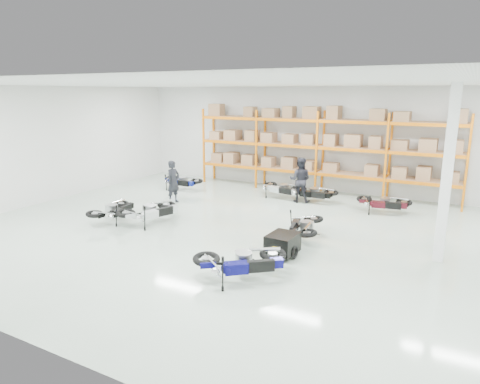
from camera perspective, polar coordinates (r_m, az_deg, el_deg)
The scene contains 14 objects.
room at distance 12.61m, azimuth 1.49°, elevation 3.99°, with size 18.00×18.00×18.00m.
pallet_rack at distance 18.53m, azimuth 10.65°, elevation 6.75°, with size 11.28×0.98×3.62m.
structural_column at distance 11.77m, azimuth 25.88°, elevation 2.00°, with size 0.25×0.25×4.50m, color white.
moto_blue_centre at distance 9.94m, azimuth 0.27°, elevation -8.54°, with size 0.85×1.91×1.17m, color #09074D, non-canonical shape.
moto_silver_left at distance 14.36m, azimuth -11.88°, elevation -2.03°, with size 0.82×1.85×1.13m, color silver, non-canonical shape.
moto_black_far_left at distance 14.97m, azimuth -16.54°, elevation -1.89°, with size 0.74×1.67×1.02m, color black, non-canonical shape.
moto_touring_right at distance 12.78m, azimuth 8.52°, elevation -4.02°, with size 0.75×1.68×1.03m, color black, non-canonical shape.
trailer at distance 11.42m, azimuth 5.71°, elevation -6.88°, with size 0.78×1.48×0.62m.
moto_back_a at distance 19.19m, azimuth -7.89°, elevation 1.80°, with size 0.75×1.68×1.03m, color navy, non-canonical shape.
moto_back_b at distance 17.61m, azimuth 5.62°, elevation 0.86°, with size 0.76×1.71×1.04m, color silver, non-canonical shape.
moto_back_c at distance 17.09m, azimuth 9.62°, elevation 0.32°, with size 0.75×1.68×1.03m, color black, non-canonical shape.
moto_back_d at distance 16.16m, azimuth 18.63°, elevation -0.97°, with size 0.74×1.65×1.01m, color #440D16, non-canonical shape.
person_left at distance 16.94m, azimuth -8.88°, elevation 1.35°, with size 0.61×0.40×1.67m, color black.
person_back at distance 16.99m, azimuth 8.00°, elevation 1.60°, with size 0.86×0.67×1.78m, color black.
Camera 1 is at (5.64, -11.09, 4.27)m, focal length 32.00 mm.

